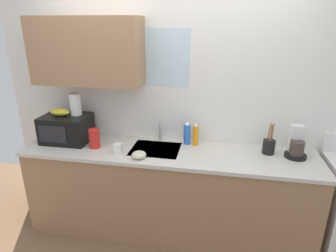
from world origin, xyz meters
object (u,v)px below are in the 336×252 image
Objects in this scene: small_bowl at (139,155)px; dish_soap_bottle_orange at (196,134)px; coffee_maker at (296,145)px; microwave at (67,128)px; utensil_crock at (269,146)px; dish_soap_bottle_blue at (187,133)px; paper_towel_roll at (76,104)px; mug_white at (118,149)px; banana_bunch at (60,112)px; cereal_canister at (94,138)px.

dish_soap_bottle_orange is at bearing 39.75° from small_bowl.
dish_soap_bottle_orange is at bearing 175.04° from coffee_maker.
microwave reaches higher than dish_soap_bottle_orange.
utensil_crock is at bearing 15.57° from small_bowl.
coffee_maker reaches higher than dish_soap_bottle_blue.
paper_towel_roll reaches higher than microwave.
microwave is 1.92× the size of dish_soap_bottle_blue.
coffee_maker is at bearing -5.38° from dish_soap_bottle_blue.
paper_towel_roll is 2.12m from coffee_maker.
dish_soap_bottle_blue is (-1.00, 0.09, 0.01)m from coffee_maker.
small_bowl is at bearing -15.26° from mug_white.
banana_bunch reaches higher than dish_soap_bottle_orange.
paper_towel_roll is 1.22m from dish_soap_bottle_orange.
mug_white is at bearing 164.74° from small_bowl.
small_bowl is at bearing -17.19° from cereal_canister.
cereal_canister is 1.95× the size of mug_white.
cereal_canister is (-0.86, -0.25, -0.02)m from dish_soap_bottle_blue.
microwave reaches higher than cereal_canister.
banana_bunch is 1.36m from dish_soap_bottle_orange.
dish_soap_bottle_orange reaches higher than small_bowl.
paper_towel_roll is 0.79× the size of coffee_maker.
dish_soap_bottle_blue reaches higher than cereal_canister.
paper_towel_roll is at bearing 18.43° from banana_bunch.
mug_white is at bearing -154.48° from dish_soap_bottle_orange.
small_bowl is (0.48, -0.15, -0.06)m from cereal_canister.
utensil_crock reaches higher than mug_white.
dish_soap_bottle_orange is at bearing 5.85° from banana_bunch.
mug_white is (0.61, -0.19, -0.09)m from microwave.
paper_towel_roll is 0.93× the size of dish_soap_bottle_orange.
utensil_crock is (1.97, 0.07, -0.06)m from microwave.
dish_soap_bottle_orange is 1.82× the size of small_bowl.
dish_soap_bottle_blue is 0.77m from utensil_crock.
banana_bunch reaches higher than cereal_canister.
dish_soap_bottle_orange is 0.80× the size of utensil_crock.
dish_soap_bottle_orange is at bearing -9.86° from dish_soap_bottle_blue.
cereal_canister is (0.34, -0.10, -0.04)m from microwave.
banana_bunch reaches higher than coffee_maker.
cereal_canister is 0.62× the size of utensil_crock.
small_bowl is at bearing -167.38° from coffee_maker.
dish_soap_bottle_orange is 0.98m from cereal_canister.
utensil_crock reaches higher than dish_soap_bottle_orange.
cereal_canister is (0.24, -0.15, -0.29)m from paper_towel_roll.
small_bowl is (0.83, -0.25, -0.10)m from microwave.
banana_bunch is at bearing 165.62° from cereal_canister.
dish_soap_bottle_blue is at bearing 46.64° from small_bowl.
mug_white is at bearing -17.29° from microwave.
microwave is 1.55× the size of utensil_crock.
paper_towel_roll is 0.65m from mug_white.
banana_bunch is 0.85× the size of dish_soap_bottle_orange.
coffee_maker is 1.00m from dish_soap_bottle_blue.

